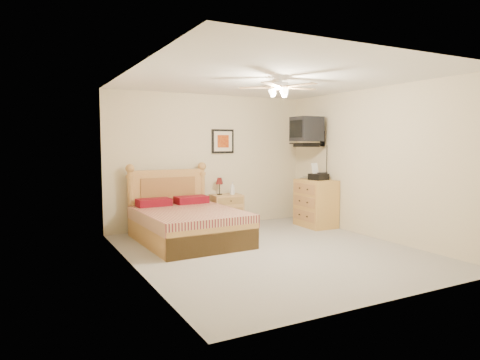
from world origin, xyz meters
The scene contains 17 objects.
floor centered at (0.00, 0.00, 0.00)m, with size 4.50×4.50×0.00m, color gray.
ceiling centered at (0.00, 0.00, 2.50)m, with size 4.00×4.50×0.04m, color white.
wall_back centered at (0.00, 2.25, 1.25)m, with size 4.00×0.04×2.50m, color beige.
wall_front centered at (0.00, -2.25, 1.25)m, with size 4.00×0.04×2.50m, color beige.
wall_left centered at (-2.00, 0.00, 1.25)m, with size 0.04×4.50×2.50m, color beige.
wall_right centered at (2.00, 0.00, 1.25)m, with size 0.04×4.50×2.50m, color beige.
bed centered at (-0.87, 1.12, 0.62)m, with size 1.46×1.91×1.24m, color #B28037, non-canonical shape.
nightstand centered at (0.24, 2.00, 0.30)m, with size 0.56×0.42×0.61m, color tan.
table_lamp centered at (0.13, 2.09, 0.77)m, with size 0.17×0.17×0.32m, color #5B1412, non-canonical shape.
lotion_bottle centered at (0.34, 1.96, 0.73)m, with size 0.09×0.09×0.24m, color white.
framed_picture centered at (0.27, 2.23, 1.62)m, with size 0.46×0.04×0.46m, color black.
dresser centered at (1.73, 1.20, 0.45)m, with size 0.53×0.76×0.89m, color #C28D3F.
fax_machine centered at (1.75, 1.15, 1.05)m, with size 0.30×0.31×0.31m, color black, non-canonical shape.
magazine_lower centered at (1.69, 1.46, 0.91)m, with size 0.21×0.28×0.03m, color #B0A88E.
magazine_upper centered at (1.70, 1.48, 0.93)m, with size 0.18×0.25×0.02m, color gray.
wall_tv centered at (1.75, 1.34, 1.81)m, with size 0.56×0.46×0.58m, color black, non-canonical shape.
ceiling_fan centered at (0.00, -0.20, 2.36)m, with size 1.14×1.14×0.28m, color white, non-canonical shape.
Camera 1 is at (-3.30, -5.25, 1.59)m, focal length 32.00 mm.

